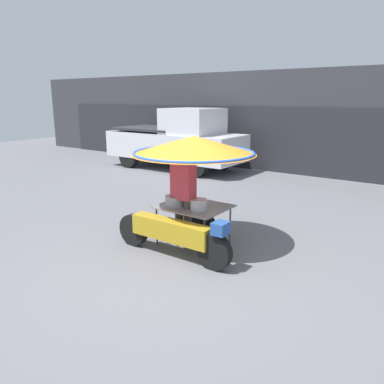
# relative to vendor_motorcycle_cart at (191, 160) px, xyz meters

# --- Properties ---
(ground_plane) EXTENTS (36.00, 36.00, 0.00)m
(ground_plane) POSITION_rel_vendor_motorcycle_cart_xyz_m (0.23, -0.73, -1.47)
(ground_plane) COLOR slate
(shopfront_building) EXTENTS (28.00, 2.06, 3.33)m
(shopfront_building) POSITION_rel_vendor_motorcycle_cart_xyz_m (0.23, 7.97, 0.19)
(shopfront_building) COLOR #38383D
(shopfront_building) RESTS_ON ground
(vendor_motorcycle_cart) EXTENTS (2.16, 2.03, 1.85)m
(vendor_motorcycle_cart) POSITION_rel_vendor_motorcycle_cart_xyz_m (0.00, 0.00, 0.00)
(vendor_motorcycle_cart) COLOR black
(vendor_motorcycle_cart) RESTS_ON ground
(vendor_person) EXTENTS (0.38, 0.22, 1.68)m
(vendor_person) POSITION_rel_vendor_motorcycle_cart_xyz_m (-0.08, -0.11, -0.53)
(vendor_person) COLOR #4C473D
(vendor_person) RESTS_ON ground
(pickup_truck) EXTENTS (4.94, 1.86, 2.11)m
(pickup_truck) POSITION_rel_vendor_motorcycle_cart_xyz_m (-4.51, 5.47, -0.47)
(pickup_truck) COLOR black
(pickup_truck) RESTS_ON ground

